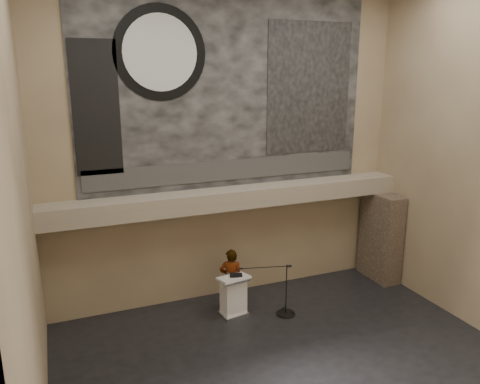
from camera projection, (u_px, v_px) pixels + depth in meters
name	position (u px, v px, depth m)	size (l,w,h in m)	color
floor	(295.00, 368.00, 10.17)	(10.00, 10.00, 0.00)	black
wall_back	(229.00, 148.00, 12.69)	(10.00, 0.02, 8.50)	#877055
wall_front	(470.00, 247.00, 5.52)	(10.00, 0.02, 8.50)	#877055
wall_left	(21.00, 204.00, 7.28)	(0.02, 8.00, 8.50)	#877055
soffit	(234.00, 198.00, 12.66)	(10.00, 0.80, 0.50)	gray
sprinkler_left	(178.00, 214.00, 12.10)	(0.04, 0.04, 0.06)	#B2893D
sprinkler_right	(297.00, 201.00, 13.38)	(0.04, 0.04, 0.06)	#B2893D
banner	(229.00, 93.00, 12.31)	(8.00, 0.05, 5.00)	black
banner_text_strip	(230.00, 170.00, 12.78)	(7.76, 0.02, 0.55)	#2F2F2F
banner_clock_rim	(160.00, 53.00, 11.36)	(2.30, 2.30, 0.02)	black
banner_clock_face	(160.00, 53.00, 11.35)	(1.84, 1.84, 0.02)	silver
banner_building_print	(309.00, 88.00, 13.12)	(2.60, 0.02, 3.60)	black
banner_brick_print	(96.00, 109.00, 11.10)	(1.10, 0.02, 3.20)	black
stone_pier	(381.00, 236.00, 14.35)	(0.60, 1.40, 2.70)	#403227
lectern	(233.00, 296.00, 12.26)	(0.84, 0.66, 1.14)	silver
binder	(236.00, 275.00, 12.16)	(0.33, 0.26, 0.04)	black
papers	(229.00, 278.00, 12.03)	(0.19, 0.26, 0.01)	silver
speaker_person	(231.00, 279.00, 12.54)	(0.62, 0.41, 1.71)	beige
mic_stand	(284.00, 307.00, 12.39)	(1.51, 0.60, 1.41)	black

